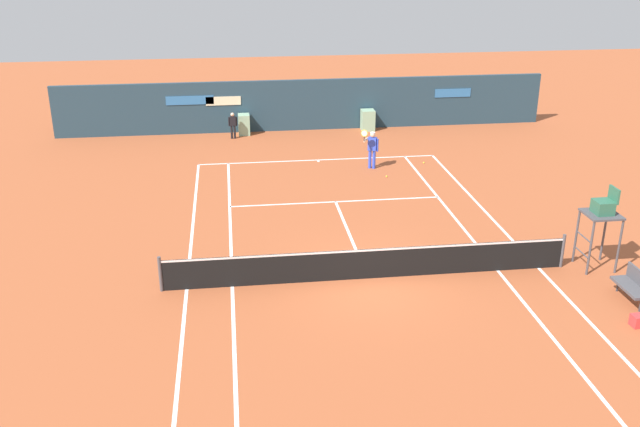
{
  "coord_description": "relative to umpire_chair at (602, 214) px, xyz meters",
  "views": [
    {
      "loc": [
        -3.83,
        -18.28,
        9.56
      ],
      "look_at": [
        -1.0,
        3.32,
        0.8
      ],
      "focal_mm": 39.53,
      "sensor_mm": 36.0,
      "label": 1
    }
  ],
  "objects": [
    {
      "name": "ball_kid_right_post",
      "position": [
        -10.71,
        15.9,
        -1.01
      ],
      "size": [
        0.44,
        0.18,
        1.31
      ],
      "rotation": [
        0.0,
        0.0,
        3.17
      ],
      "color": "black",
      "rests_on": "ground_plane"
    },
    {
      "name": "tennis_net",
      "position": [
        -7.0,
        0.15,
        -1.25
      ],
      "size": [
        12.1,
        0.1,
        1.07
      ],
      "color": "#4C4C51",
      "rests_on": "ground_plane"
    },
    {
      "name": "tennis_ball_by_sideline",
      "position": [
        -4.45,
        9.13,
        -1.73
      ],
      "size": [
        0.07,
        0.07,
        0.07
      ],
      "primitive_type": "sphere",
      "color": "#CCE033",
      "rests_on": "ground_plane"
    },
    {
      "name": "tennis_ball_mid_court",
      "position": [
        -2.42,
        10.75,
        -1.73
      ],
      "size": [
        0.07,
        0.07,
        0.07
      ],
      "primitive_type": "sphere",
      "color": "#CCE033",
      "rests_on": "ground_plane"
    },
    {
      "name": "sponsor_back_wall",
      "position": [
        -6.99,
        17.12,
        -0.51
      ],
      "size": [
        25.0,
        1.02,
        2.59
      ],
      "color": "#233D4C",
      "rests_on": "ground_plane"
    },
    {
      "name": "player_bench",
      "position": [
        0.01,
        -2.14,
        -1.25
      ],
      "size": [
        0.54,
        1.33,
        0.88
      ],
      "rotation": [
        0.0,
        0.0,
        1.57
      ],
      "color": "#38383D",
      "rests_on": "ground_plane"
    },
    {
      "name": "player_on_baseline",
      "position": [
        -4.85,
        10.36,
        -0.78
      ],
      "size": [
        0.83,
        0.64,
        1.84
      ],
      "rotation": [
        0.0,
        0.0,
        2.69
      ],
      "color": "blue",
      "rests_on": "ground_plane"
    },
    {
      "name": "ground_plane",
      "position": [
        -7.0,
        0.72,
        -1.76
      ],
      "size": [
        80.0,
        80.0,
        0.01
      ],
      "color": "#A8512D"
    },
    {
      "name": "tennis_ball_near_service_line",
      "position": [
        -10.99,
        1.98,
        -1.73
      ],
      "size": [
        0.07,
        0.07,
        0.07
      ],
      "primitive_type": "sphere",
      "color": "#CCE033",
      "rests_on": "ground_plane"
    },
    {
      "name": "umpire_chair",
      "position": [
        0.0,
        0.0,
        0.0
      ],
      "size": [
        1.0,
        1.0,
        2.57
      ],
      "rotation": [
        0.0,
        0.0,
        1.57
      ],
      "color": "#47474C",
      "rests_on": "ground_plane"
    }
  ]
}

